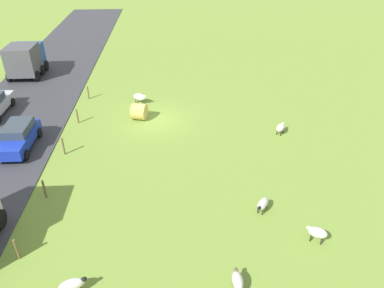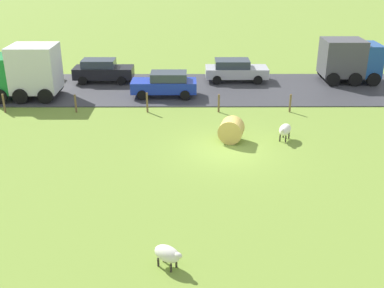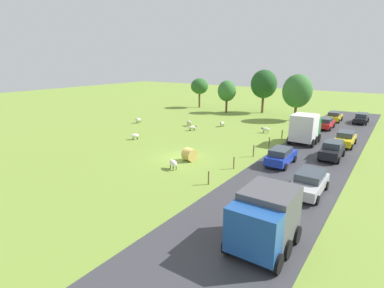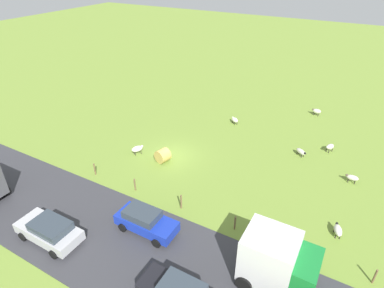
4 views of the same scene
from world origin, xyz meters
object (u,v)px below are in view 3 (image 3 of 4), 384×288
Objects in this scene: sheep_0 at (135,136)px; car_3 at (345,138)px; sheep_6 at (189,122)px; car_1 at (332,150)px; car_5 at (334,116)px; sheep_4 at (266,129)px; sheep_2 at (138,120)px; tree_2 at (199,86)px; car_0 at (361,118)px; sheep_3 at (222,123)px; tree_3 at (227,91)px; tree_1 at (297,91)px; car_2 at (281,156)px; truck_1 at (265,219)px; truck_0 at (305,128)px; car_6 at (309,182)px; sheep_1 at (192,127)px; tree_0 at (264,84)px; hay_bale_0 at (190,155)px; car_4 at (326,123)px.

sheep_0 is 0.24× the size of car_3.
sheep_6 reaches higher than sheep_0.
car_1 reaches higher than car_5.
car_5 is at bearing 65.83° from sheep_4.
car_3 is (21.73, 11.55, 0.39)m from sheep_0.
sheep_2 is 0.18× the size of tree_2.
car_0 reaches higher than sheep_6.
car_1 reaches higher than sheep_6.
sheep_4 is at bearing -1.40° from sheep_3.
sheep_2 is 17.96m from tree_3.
tree_1 is at bearing -1.63° from tree_3.
car_3 is (3.81, 10.60, -0.02)m from car_2.
sheep_2 is 8.19m from sheep_6.
truck_1 is 13.82m from car_2.
sheep_4 is at bearing 155.03° from truck_0.
tree_2 is 1.28× the size of car_6.
sheep_1 is at bearing -46.68° from sheep_6.
truck_1 is at bearing -56.74° from sheep_3.
tree_0 is (5.36, 27.50, 4.72)m from sheep_0.
sheep_1 is 1.14× the size of sheep_2.
tree_2 reaches higher than car_1.
sheep_2 is 30.89m from car_5.
sheep_2 is at bearing -165.10° from sheep_4.
car_5 is (12.84, 13.30, 0.37)m from sheep_3.
truck_0 reaches higher than car_1.
tree_0 is (4.43, 17.24, 4.67)m from sheep_6.
sheep_0 is 10.59m from hay_bale_0.
car_1 is 5.83m from car_3.
sheep_4 is 15.45m from hay_bale_0.
car_4 is (6.07, 7.02, 0.39)m from sheep_4.
sheep_4 is 0.26× the size of car_6.
car_5 is at bearing 36.69° from sheep_2.
car_5 is (-3.66, -1.01, 0.02)m from car_0.
truck_1 is at bearing -84.65° from car_5.
sheep_4 is at bearing 83.60° from hay_bale_0.
car_2 is 18.59m from car_4.
car_5 is at bearing 99.75° from car_1.
tree_0 is (-4.84, 30.32, 4.59)m from hay_bale_0.
sheep_3 is at bearing 167.28° from truck_0.
tree_0 is at bearing 151.07° from tree_1.
car_4 is at bearing 98.95° from car_6.
car_5 is at bearing 97.09° from car_6.
car_4 reaches higher than sheep_3.
car_2 is at bearing -28.71° from sheep_6.
sheep_2 is at bearing -140.35° from tree_1.
car_0 reaches higher than sheep_4.
tree_1 is at bearing 108.43° from car_6.
tree_3 reaches higher than hay_bale_0.
tree_1 is (7.15, -3.95, -0.52)m from tree_0.
truck_0 is at bearing -55.16° from tree_0.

